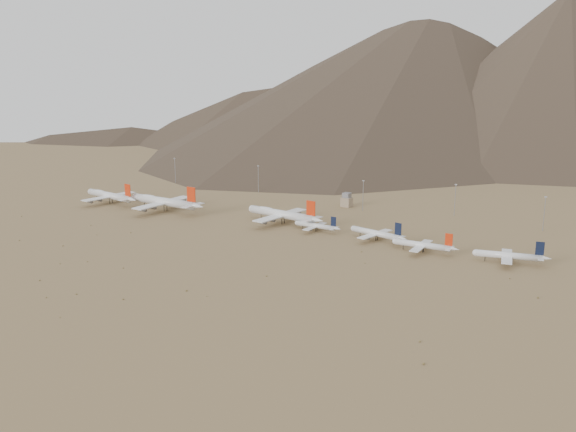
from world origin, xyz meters
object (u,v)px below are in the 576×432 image
Objects in this scene: widebody_centre at (164,202)px; narrowbody_b at (377,234)px; widebody_east at (282,214)px; control_tower at (347,201)px; widebody_west at (110,196)px; narrowbody_a at (317,226)px.

narrowbody_b is at bearing 4.05° from widebody_centre.
control_tower is (13.11, 79.58, -1.99)m from widebody_east.
widebody_centre is 106.50m from widebody_east.
control_tower is (179.58, 100.24, -1.53)m from widebody_west.
control_tower is at bearing 85.96° from widebody_east.
widebody_west is at bearing -165.99° from narrowbody_b.
narrowbody_b is 108.88m from control_tower.
widebody_west is 1.45× the size of narrowbody_b.
widebody_east is 1.55× the size of narrowbody_b.
narrowbody_a is at bearing 10.06° from widebody_west.
widebody_west reaches higher than narrowbody_a.
widebody_centre reaches higher than widebody_east.
widebody_centre is 2.05× the size of narrowbody_a.
widebody_east reaches higher than widebody_west.
widebody_centre is 1.70× the size of narrowbody_b.
narrowbody_a is at bearing 4.91° from widebody_centre.
narrowbody_b is 3.84× the size of control_tower.
widebody_east is (166.47, 20.66, 0.46)m from widebody_west.
narrowbody_a is (200.65, 14.67, -2.76)m from widebody_west.
narrowbody_b is at bearing -50.88° from control_tower.
narrowbody_b is (47.62, 1.10, 0.89)m from narrowbody_a.
widebody_east reaches higher than control_tower.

